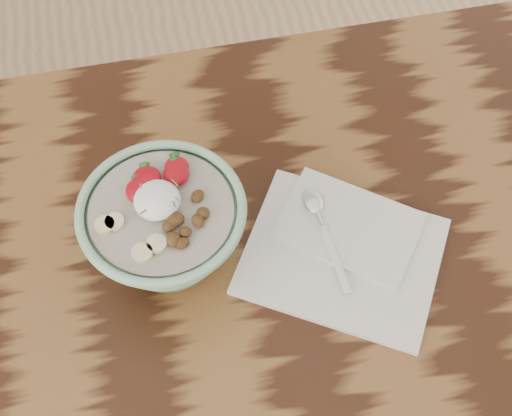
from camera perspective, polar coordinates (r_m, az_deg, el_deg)
The scene contains 4 objects.
table at distance 99.76cm, azimuth -9.09°, elevation -11.44°, with size 160.00×90.00×75.00cm.
breakfast_bowl at distance 88.91cm, azimuth -7.31°, elevation -1.54°, with size 20.53×20.53×13.70cm.
napkin at distance 94.56cm, azimuth 7.02°, elevation -3.33°, with size 31.50×29.91×1.52cm.
spoon at distance 95.41cm, azimuth 5.00°, elevation -0.56°, with size 3.02×16.32×0.85cm.
Camera 1 is at (8.17, -36.26, 158.28)cm, focal length 50.00 mm.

